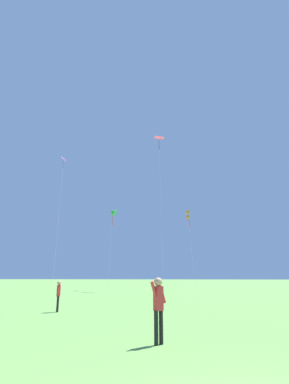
{
  "coord_description": "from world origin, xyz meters",
  "views": [
    {
      "loc": [
        -0.98,
        -4.07,
        1.76
      ],
      "look_at": [
        -6.56,
        31.32,
        11.64
      ],
      "focal_mm": 28.76,
      "sensor_mm": 36.0,
      "label": 1
    }
  ],
  "objects_px": {
    "kite_red_high": "(159,145)",
    "person_foreground_watcher": "(58,293)",
    "person_with_spool": "(158,303)",
    "kite_purple_streamer": "(63,168)",
    "kite_green_small": "(113,212)",
    "kite_orange_box": "(188,215)"
  },
  "relations": [
    {
      "from": "kite_orange_box",
      "to": "person_foreground_watcher",
      "type": "relative_size",
      "value": 7.17
    },
    {
      "from": "kite_purple_streamer",
      "to": "kite_green_small",
      "type": "xyz_separation_m",
      "value": [
        8.61,
        -0.57,
        -7.67
      ]
    },
    {
      "from": "kite_purple_streamer",
      "to": "kite_red_high",
      "type": "bearing_deg",
      "value": -0.29
    },
    {
      "from": "person_with_spool",
      "to": "person_foreground_watcher",
      "type": "bearing_deg",
      "value": 130.78
    },
    {
      "from": "kite_green_small",
      "to": "person_foreground_watcher",
      "type": "xyz_separation_m",
      "value": [
        4.61,
        -27.58,
        -10.1
      ]
    },
    {
      "from": "person_foreground_watcher",
      "to": "kite_purple_streamer",
      "type": "bearing_deg",
      "value": 115.15
    },
    {
      "from": "kite_red_high",
      "to": "person_foreground_watcher",
      "type": "xyz_separation_m",
      "value": [
        -2.45,
        -28.07,
        -20.64
      ]
    },
    {
      "from": "person_foreground_watcher",
      "to": "person_with_spool",
      "type": "distance_m",
      "value": 9.27
    },
    {
      "from": "kite_orange_box",
      "to": "person_with_spool",
      "type": "height_order",
      "value": "kite_orange_box"
    },
    {
      "from": "kite_orange_box",
      "to": "kite_red_high",
      "type": "height_order",
      "value": "kite_red_high"
    },
    {
      "from": "kite_purple_streamer",
      "to": "person_with_spool",
      "type": "bearing_deg",
      "value": -61.28
    },
    {
      "from": "kite_green_small",
      "to": "person_with_spool",
      "type": "relative_size",
      "value": 6.73
    },
    {
      "from": "kite_red_high",
      "to": "person_with_spool",
      "type": "distance_m",
      "value": 40.81
    },
    {
      "from": "kite_red_high",
      "to": "person_foreground_watcher",
      "type": "bearing_deg",
      "value": -94.99
    },
    {
      "from": "kite_green_small",
      "to": "person_foreground_watcher",
      "type": "relative_size",
      "value": 7.6
    },
    {
      "from": "kite_green_small",
      "to": "person_foreground_watcher",
      "type": "height_order",
      "value": "kite_green_small"
    },
    {
      "from": "kite_orange_box",
      "to": "person_with_spool",
      "type": "relative_size",
      "value": 6.35
    },
    {
      "from": "kite_red_high",
      "to": "person_with_spool",
      "type": "bearing_deg",
      "value": -84.14
    },
    {
      "from": "person_foreground_watcher",
      "to": "kite_green_small",
      "type": "bearing_deg",
      "value": 99.49
    },
    {
      "from": "kite_green_small",
      "to": "kite_orange_box",
      "type": "xyz_separation_m",
      "value": [
        11.07,
        0.58,
        -0.73
      ]
    },
    {
      "from": "kite_orange_box",
      "to": "kite_red_high",
      "type": "xyz_separation_m",
      "value": [
        -4.01,
        -0.09,
        11.26
      ]
    },
    {
      "from": "kite_purple_streamer",
      "to": "kite_green_small",
      "type": "distance_m",
      "value": 11.55
    }
  ]
}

